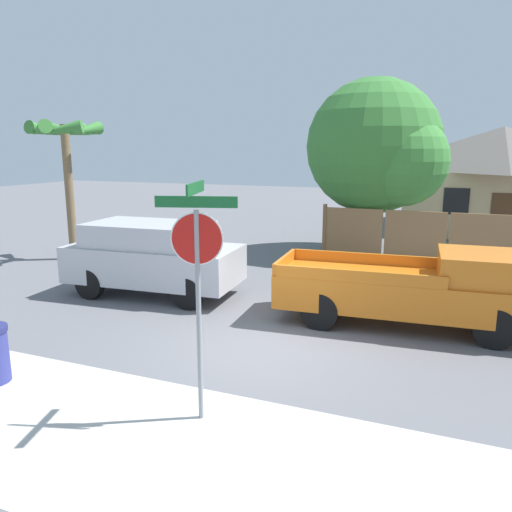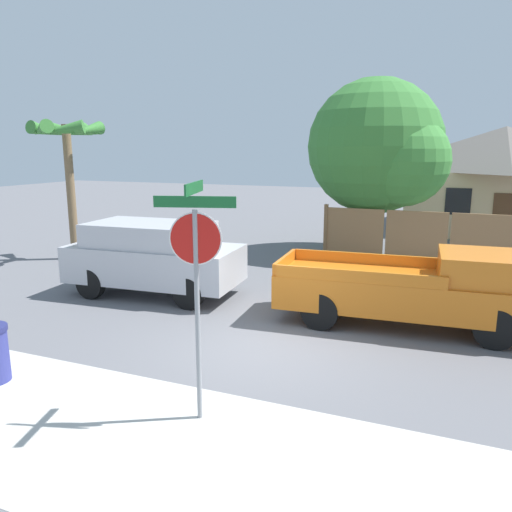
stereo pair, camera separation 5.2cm
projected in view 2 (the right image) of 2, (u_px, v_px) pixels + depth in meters
The scene contains 8 objects.
ground_plane at pixel (264, 346), 9.62m from camera, with size 80.00×80.00×0.00m, color slate.
sidewalk_strip at pixel (162, 447), 6.36m from camera, with size 36.00×3.20×0.01m.
house at pixel (502, 177), 22.93m from camera, with size 8.52×7.52×4.74m.
oak_tree at pixel (381, 150), 17.41m from camera, with size 4.97×4.73×6.18m.
palm_tree at pixel (67, 142), 16.51m from camera, with size 2.32×2.51×4.64m.
red_suv at pixel (154, 256), 12.91m from camera, with size 4.54×2.29×1.89m.
orange_pickup at pixel (418, 288), 10.54m from camera, with size 5.54×2.23×1.68m.
stop_sign at pixel (196, 261), 6.60m from camera, with size 1.05×0.95×3.32m.
Camera 2 is at (3.27, -8.43, 3.73)m, focal length 35.00 mm.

